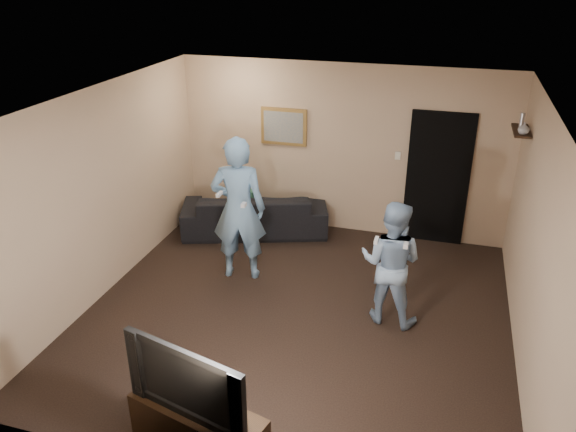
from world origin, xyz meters
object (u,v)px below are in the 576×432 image
(sofa, at_px, (255,212))
(wii_player_right, at_px, (391,263))
(wii_player_left, at_px, (239,209))
(television, at_px, (194,376))
(tv_console, at_px, (199,427))

(sofa, distance_m, wii_player_right, 2.95)
(wii_player_left, bearing_deg, television, -76.18)
(sofa, bearing_deg, tv_console, 84.43)
(tv_console, distance_m, wii_player_left, 3.10)
(sofa, bearing_deg, wii_player_left, 82.56)
(sofa, height_order, wii_player_right, wii_player_right)
(sofa, relative_size, wii_player_right, 1.47)
(television, xyz_separation_m, wii_player_right, (1.32, 2.46, -0.06))
(sofa, height_order, wii_player_left, wii_player_left)
(sofa, bearing_deg, television, 84.43)
(sofa, height_order, television, television)
(sofa, bearing_deg, wii_player_right, 123.60)
(tv_console, bearing_deg, wii_player_right, 76.29)
(sofa, relative_size, tv_console, 1.80)
(television, bearing_deg, wii_player_left, 118.37)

